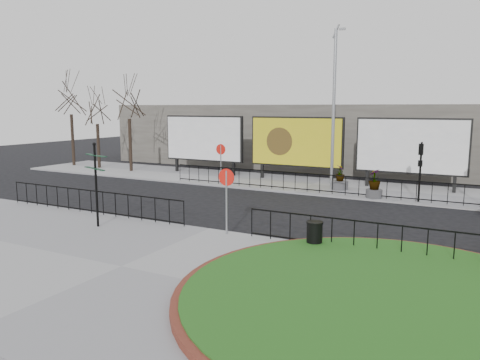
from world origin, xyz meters
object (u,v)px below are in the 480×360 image
Objects in this scene: planter_b at (340,181)px; planter_c at (374,186)px; fingerpost_sign at (96,176)px; billboard_mid at (296,142)px; lamp_post at (334,107)px; litter_bin at (314,235)px.

planter_b is 2.80m from planter_c.
billboard_mid is at bearing 103.09° from fingerpost_sign.
fingerpost_sign is (-5.60, -12.82, -2.68)m from lamp_post.
lamp_post is 5.18m from planter_c.
fingerpost_sign is 8.82m from litter_bin.
planter_c is at bearing -29.84° from lamp_post.
litter_bin is (6.00, -13.57, -2.01)m from billboard_mid.
litter_bin is at bearing -88.83° from planter_c.
litter_bin is at bearing 31.13° from fingerpost_sign.
litter_bin is 11.87m from planter_b.
litter_bin is 0.66× the size of planter_b.
lamp_post is 6.09× the size of planter_c.
fingerpost_sign is 14.28m from planter_b.
fingerpost_sign is at bearing -113.60° from lamp_post.
litter_bin is 0.62× the size of planter_c.
lamp_post is (3.01, -1.97, 2.23)m from billboard_mid.
billboard_mid reaches higher than fingerpost_sign.
billboard_mid is 4.38× the size of planter_b.
billboard_mid is 0.67× the size of lamp_post.
fingerpost_sign is 3.58× the size of litter_bin.
litter_bin is at bearing -75.53° from lamp_post.
billboard_mid is 4.23m from lamp_post.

